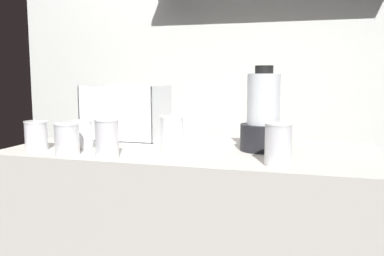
{
  "coord_description": "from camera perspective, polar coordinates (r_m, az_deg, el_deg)",
  "views": [
    {
      "loc": [
        0.43,
        -1.5,
        1.18
      ],
      "look_at": [
        0.0,
        0.0,
        0.98
      ],
      "focal_mm": 38.01,
      "sensor_mm": 36.0,
      "label": 1
    }
  ],
  "objects": [
    {
      "name": "back_wall_unit",
      "position": [
        2.31,
        5.47,
        9.39
      ],
      "size": [
        2.6,
        0.24,
        2.5
      ],
      "color": "silver",
      "rests_on": "ground_plane"
    },
    {
      "name": "carrot_display_bin",
      "position": [
        1.86,
        -9.2,
        0.81
      ],
      "size": [
        0.34,
        0.25,
        0.24
      ],
      "color": "white",
      "rests_on": "counter"
    },
    {
      "name": "blender_pitcher",
      "position": [
        1.55,
        9.95,
        1.47
      ],
      "size": [
        0.17,
        0.17,
        0.32
      ],
      "color": "black",
      "rests_on": "counter"
    },
    {
      "name": "juice_cup_beet_far_left",
      "position": [
        1.65,
        -21.03,
        -1.26
      ],
      "size": [
        0.09,
        0.09,
        0.11
      ],
      "color": "white",
      "rests_on": "counter"
    },
    {
      "name": "juice_cup_orange_left",
      "position": [
        1.64,
        -15.13,
        -1.1
      ],
      "size": [
        0.08,
        0.08,
        0.11
      ],
      "color": "white",
      "rests_on": "counter"
    },
    {
      "name": "juice_cup_pomegranate_middle",
      "position": [
        1.52,
        -17.13,
        -1.72
      ],
      "size": [
        0.09,
        0.09,
        0.11
      ],
      "color": "white",
      "rests_on": "counter"
    },
    {
      "name": "juice_cup_pomegranate_right",
      "position": [
        1.43,
        -11.86,
        -1.75
      ],
      "size": [
        0.08,
        0.08,
        0.13
      ],
      "color": "white",
      "rests_on": "counter"
    },
    {
      "name": "juice_cup_pomegranate_far_right",
      "position": [
        1.54,
        -2.83,
        -1.04
      ],
      "size": [
        0.09,
        0.09,
        0.13
      ],
      "color": "white",
      "rests_on": "counter"
    },
    {
      "name": "juice_cup_pomegranate_rightmost",
      "position": [
        1.31,
        11.99,
        -2.56
      ],
      "size": [
        0.09,
        0.09,
        0.13
      ],
      "color": "white",
      "rests_on": "counter"
    }
  ]
}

